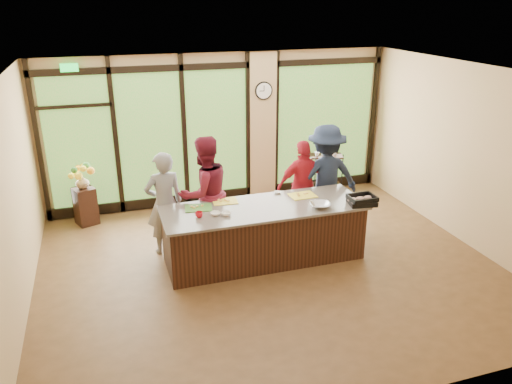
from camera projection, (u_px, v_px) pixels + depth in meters
floor at (270, 267)px, 7.85m from camera, size 7.00×7.00×0.00m
ceiling at (272, 74)px, 6.76m from camera, size 7.00×7.00×0.00m
back_wall at (221, 130)px, 9.97m from camera, size 7.00×0.00×7.00m
left_wall at (10, 206)px, 6.31m from camera, size 0.00×6.00×6.00m
right_wall at (469, 156)px, 8.30m from camera, size 0.00×6.00×6.00m
window_wall at (230, 135)px, 10.01m from camera, size 6.90×0.12×3.00m
island_base at (264, 234)px, 7.96m from camera, size 3.10×1.00×0.88m
countertop at (264, 208)px, 7.79m from camera, size 3.20×1.10×0.04m
wall_clock at (264, 91)px, 9.82m from camera, size 0.36×0.04×0.36m
cook_left at (164, 203)px, 8.04m from camera, size 0.68×0.50×1.73m
cook_midleft at (205, 193)px, 8.20m from camera, size 1.13×1.00×1.92m
cook_midright at (303, 186)px, 8.88m from camera, size 0.99×0.43×1.66m
cook_right at (325, 177)px, 8.94m from camera, size 1.28×0.79×1.92m
roasting_pan at (362, 202)px, 7.86m from camera, size 0.47×0.39×0.07m
mixing_bowl at (320, 205)px, 7.72m from camera, size 0.37×0.37×0.08m
cutting_board_left at (198, 208)px, 7.72m from camera, size 0.46×0.37×0.01m
cutting_board_center at (225, 201)px, 7.97m from camera, size 0.41×0.33×0.01m
cutting_board_right at (303, 195)px, 8.20m from camera, size 0.44×0.33×0.01m
prep_bowl_near at (215, 214)px, 7.46m from camera, size 0.15×0.15×0.05m
prep_bowl_mid at (226, 214)px, 7.46m from camera, size 0.16×0.16×0.05m
prep_bowl_far at (277, 192)px, 8.30m from camera, size 0.15×0.15×0.03m
red_ramekin at (199, 215)px, 7.38m from camera, size 0.15×0.15×0.09m
flower_stand at (85, 206)px, 9.26m from camera, size 0.46×0.46×0.71m
flower_vase at (82, 182)px, 9.08m from camera, size 0.29×0.29×0.25m
bar_cart at (325, 168)px, 10.66m from camera, size 0.77×0.57×0.94m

